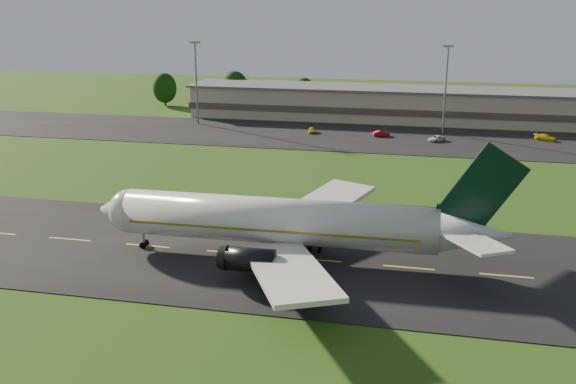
% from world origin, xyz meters
% --- Properties ---
extents(ground, '(360.00, 360.00, 0.00)m').
position_xyz_m(ground, '(0.00, 0.00, 0.00)').
color(ground, '#214411').
rests_on(ground, ground).
extents(taxiway, '(220.00, 30.00, 0.10)m').
position_xyz_m(taxiway, '(0.00, 0.00, 0.05)').
color(taxiway, black).
rests_on(taxiway, ground).
extents(apron, '(260.00, 30.00, 0.10)m').
position_xyz_m(apron, '(0.00, 72.00, 0.05)').
color(apron, black).
rests_on(apron, ground).
extents(airliner, '(51.26, 42.18, 15.57)m').
position_xyz_m(airliner, '(-14.96, 0.01, 4.66)').
color(airliner, silver).
rests_on(airliner, ground).
extents(terminal, '(145.00, 16.00, 8.40)m').
position_xyz_m(terminal, '(6.40, 96.18, 3.99)').
color(terminal, tan).
rests_on(terminal, ground).
extents(light_mast_west, '(2.40, 1.20, 20.35)m').
position_xyz_m(light_mast_west, '(-55.00, 80.00, 12.74)').
color(light_mast_west, gray).
rests_on(light_mast_west, ground).
extents(light_mast_centre, '(2.40, 1.20, 20.35)m').
position_xyz_m(light_mast_centre, '(5.00, 80.00, 12.74)').
color(light_mast_centre, gray).
rests_on(light_mast_centre, ground).
extents(tree_line, '(196.76, 9.33, 10.53)m').
position_xyz_m(tree_line, '(19.03, 106.06, 4.97)').
color(tree_line, black).
rests_on(tree_line, ground).
extents(service_vehicle_a, '(2.08, 3.85, 1.24)m').
position_xyz_m(service_vehicle_a, '(-25.00, 74.86, 0.72)').
color(service_vehicle_a, gold).
rests_on(service_vehicle_a, apron).
extents(service_vehicle_b, '(4.07, 2.57, 1.27)m').
position_xyz_m(service_vehicle_b, '(-8.76, 74.29, 0.73)').
color(service_vehicle_b, '#AA0B18').
rests_on(service_vehicle_b, apron).
extents(service_vehicle_c, '(4.28, 4.61, 1.20)m').
position_xyz_m(service_vehicle_c, '(3.55, 71.69, 0.70)').
color(service_vehicle_c, silver).
rests_on(service_vehicle_c, apron).
extents(service_vehicle_d, '(5.03, 3.94, 1.36)m').
position_xyz_m(service_vehicle_d, '(27.27, 77.37, 0.78)').
color(service_vehicle_d, yellow).
rests_on(service_vehicle_d, apron).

